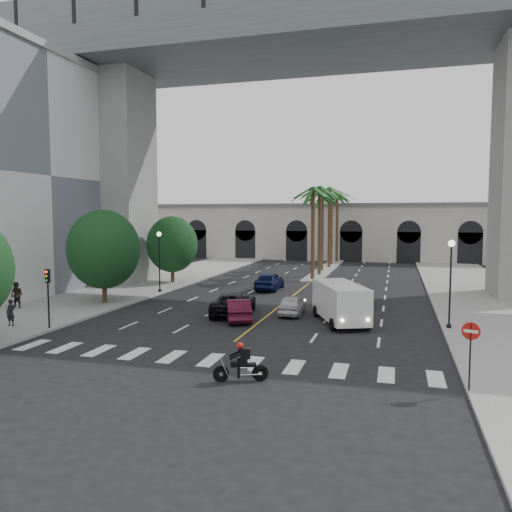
{
  "coord_description": "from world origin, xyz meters",
  "views": [
    {
      "loc": [
        8.27,
        -23.03,
        6.82
      ],
      "look_at": [
        0.1,
        6.0,
        4.32
      ],
      "focal_mm": 35.0,
      "sensor_mm": 36.0,
      "label": 1
    }
  ],
  "objects_px": {
    "pedestrian_a": "(11,313)",
    "do_not_enter_sign": "(471,342)",
    "car_d": "(351,292)",
    "pedestrian_b": "(17,295)",
    "traffic_signal_far": "(48,288)",
    "car_a": "(292,305)",
    "cargo_van": "(341,301)",
    "motorcycle_rider": "(242,364)",
    "lamp_post_left_far": "(159,256)",
    "car_b": "(237,310)",
    "car_e": "(270,281)",
    "car_c": "(234,303)",
    "lamp_post_right": "(451,276)"
  },
  "relations": [
    {
      "from": "pedestrian_a",
      "to": "do_not_enter_sign",
      "type": "distance_m",
      "value": 25.42
    },
    {
      "from": "car_d",
      "to": "pedestrian_b",
      "type": "height_order",
      "value": "pedestrian_b"
    },
    {
      "from": "motorcycle_rider",
      "to": "pedestrian_a",
      "type": "relative_size",
      "value": 1.36
    },
    {
      "from": "lamp_post_left_far",
      "to": "car_a",
      "type": "height_order",
      "value": "lamp_post_left_far"
    },
    {
      "from": "car_b",
      "to": "pedestrian_b",
      "type": "relative_size",
      "value": 2.25
    },
    {
      "from": "lamp_post_left_far",
      "to": "pedestrian_b",
      "type": "height_order",
      "value": "lamp_post_left_far"
    },
    {
      "from": "pedestrian_a",
      "to": "car_c",
      "type": "bearing_deg",
      "value": 34.04
    },
    {
      "from": "traffic_signal_far",
      "to": "car_c",
      "type": "distance_m",
      "value": 11.81
    },
    {
      "from": "car_b",
      "to": "pedestrian_b",
      "type": "xyz_separation_m",
      "value": [
        -16.22,
        -1.04,
        0.39
      ]
    },
    {
      "from": "car_a",
      "to": "cargo_van",
      "type": "bearing_deg",
      "value": 148.7
    },
    {
      "from": "car_c",
      "to": "cargo_van",
      "type": "distance_m",
      "value": 7.39
    },
    {
      "from": "cargo_van",
      "to": "motorcycle_rider",
      "type": "bearing_deg",
      "value": -125.22
    },
    {
      "from": "traffic_signal_far",
      "to": "pedestrian_b",
      "type": "xyz_separation_m",
      "value": [
        -6.42,
        4.71,
        -1.42
      ]
    },
    {
      "from": "car_e",
      "to": "cargo_van",
      "type": "height_order",
      "value": "cargo_van"
    },
    {
      "from": "car_e",
      "to": "pedestrian_b",
      "type": "xyz_separation_m",
      "value": [
        -15.0,
        -14.36,
        0.27
      ]
    },
    {
      "from": "car_e",
      "to": "car_c",
      "type": "bearing_deg",
      "value": 92.22
    },
    {
      "from": "car_a",
      "to": "car_b",
      "type": "distance_m",
      "value": 4.15
    },
    {
      "from": "car_a",
      "to": "car_d",
      "type": "distance_m",
      "value": 7.05
    },
    {
      "from": "lamp_post_left_far",
      "to": "car_a",
      "type": "bearing_deg",
      "value": -24.51
    },
    {
      "from": "motorcycle_rider",
      "to": "car_a",
      "type": "height_order",
      "value": "motorcycle_rider"
    },
    {
      "from": "motorcycle_rider",
      "to": "car_e",
      "type": "xyz_separation_m",
      "value": [
        -5.04,
        24.55,
        0.09
      ]
    },
    {
      "from": "cargo_van",
      "to": "lamp_post_right",
      "type": "bearing_deg",
      "value": -24.63
    },
    {
      "from": "pedestrian_a",
      "to": "pedestrian_b",
      "type": "bearing_deg",
      "value": 129.16
    },
    {
      "from": "car_b",
      "to": "pedestrian_b",
      "type": "distance_m",
      "value": 16.26
    },
    {
      "from": "car_c",
      "to": "cargo_van",
      "type": "height_order",
      "value": "cargo_van"
    },
    {
      "from": "car_d",
      "to": "do_not_enter_sign",
      "type": "distance_m",
      "value": 20.29
    },
    {
      "from": "car_a",
      "to": "do_not_enter_sign",
      "type": "relative_size",
      "value": 1.4
    },
    {
      "from": "cargo_van",
      "to": "car_e",
      "type": "bearing_deg",
      "value": 99.12
    },
    {
      "from": "traffic_signal_far",
      "to": "car_e",
      "type": "distance_m",
      "value": 20.98
    },
    {
      "from": "car_c",
      "to": "traffic_signal_far",
      "type": "bearing_deg",
      "value": 30.26
    },
    {
      "from": "motorcycle_rider",
      "to": "do_not_enter_sign",
      "type": "xyz_separation_m",
      "value": [
        8.75,
        0.96,
        1.27
      ]
    },
    {
      "from": "car_e",
      "to": "pedestrian_b",
      "type": "distance_m",
      "value": 20.77
    },
    {
      "from": "lamp_post_left_far",
      "to": "car_b",
      "type": "bearing_deg",
      "value": -41.48
    },
    {
      "from": "car_c",
      "to": "car_a",
      "type": "bearing_deg",
      "value": -173.16
    },
    {
      "from": "car_b",
      "to": "car_e",
      "type": "relative_size",
      "value": 0.87
    },
    {
      "from": "car_e",
      "to": "traffic_signal_far",
      "type": "bearing_deg",
      "value": 66.08
    },
    {
      "from": "traffic_signal_far",
      "to": "do_not_enter_sign",
      "type": "relative_size",
      "value": 1.31
    },
    {
      "from": "car_d",
      "to": "pedestrian_a",
      "type": "bearing_deg",
      "value": 21.75
    },
    {
      "from": "car_b",
      "to": "car_d",
      "type": "xyz_separation_m",
      "value": [
        6.43,
        9.03,
        0.1
      ]
    },
    {
      "from": "lamp_post_left_far",
      "to": "motorcycle_rider",
      "type": "distance_m",
      "value": 24.36
    },
    {
      "from": "pedestrian_a",
      "to": "do_not_enter_sign",
      "type": "height_order",
      "value": "do_not_enter_sign"
    },
    {
      "from": "lamp_post_left_far",
      "to": "car_d",
      "type": "distance_m",
      "value": 16.51
    },
    {
      "from": "traffic_signal_far",
      "to": "motorcycle_rider",
      "type": "distance_m",
      "value": 14.79
    },
    {
      "from": "car_d",
      "to": "do_not_enter_sign",
      "type": "relative_size",
      "value": 1.97
    },
    {
      "from": "car_e",
      "to": "pedestrian_b",
      "type": "relative_size",
      "value": 2.57
    },
    {
      "from": "pedestrian_a",
      "to": "car_e",
      "type": "bearing_deg",
      "value": 60.55
    },
    {
      "from": "car_b",
      "to": "traffic_signal_far",
      "type": "bearing_deg",
      "value": 7.04
    },
    {
      "from": "car_c",
      "to": "pedestrian_b",
      "type": "height_order",
      "value": "pedestrian_b"
    },
    {
      "from": "lamp_post_left_far",
      "to": "car_a",
      "type": "relative_size",
      "value": 1.37
    },
    {
      "from": "car_d",
      "to": "car_b",
      "type": "bearing_deg",
      "value": 38.07
    }
  ]
}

